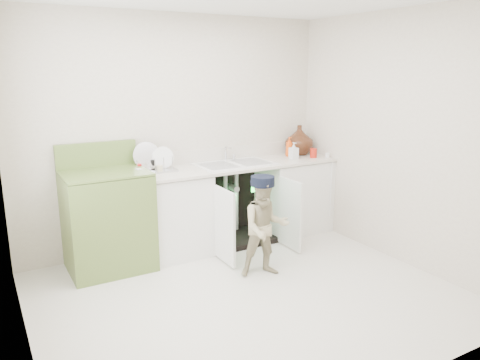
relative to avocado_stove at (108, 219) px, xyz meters
name	(u,v)px	position (x,y,z in m)	size (l,w,h in m)	color
ground	(248,295)	(0.89, -1.18, -0.50)	(3.50, 3.50, 0.00)	beige
room_shell	(248,155)	(0.89, -1.18, 0.75)	(6.00, 5.50, 1.26)	beige
counter_run	(238,200)	(1.47, 0.03, -0.02)	(2.44, 1.02, 1.26)	white
avocado_stove	(108,219)	(0.00, 0.00, 0.00)	(0.79, 0.65, 1.22)	olive
repair_worker	(265,226)	(1.25, -0.90, -0.02)	(0.55, 0.83, 0.97)	tan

